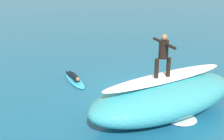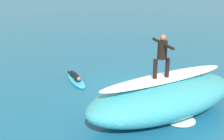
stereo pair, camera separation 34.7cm
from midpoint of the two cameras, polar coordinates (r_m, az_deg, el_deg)
ground_plane at (r=13.53m, az=2.73°, el=-3.68°), size 120.00×120.00×0.00m
wave_crest at (r=11.21m, az=9.05°, el=-4.96°), size 6.68×3.97×1.44m
wave_foam_lip at (r=10.92m, az=9.26°, el=-1.33°), size 5.39×2.08×0.08m
surfboard_riding at (r=10.80m, az=8.50°, el=-1.53°), size 2.05×0.57×0.08m
surfer_riding at (r=10.51m, az=8.75°, el=3.26°), size 0.62×1.47×1.55m
surfboard_paddling at (r=14.51m, az=-7.69°, el=-2.00°), size 0.75×2.31×0.09m
surfer_paddling at (r=14.56m, az=-7.87°, el=-1.22°), size 0.41×1.60×0.29m
foam_patch_near at (r=14.92m, az=17.56°, el=-2.13°), size 1.00×0.62×0.10m
foam_patch_mid at (r=11.15m, az=12.13°, el=-9.12°), size 1.28×1.19×0.09m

